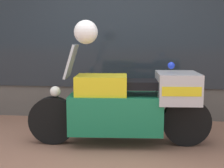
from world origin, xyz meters
TOP-DOWN VIEW (x-y plane):
  - ground_plane at (0.00, 0.00)m, footprint 60.00×60.00m
  - shop_building at (-0.39, 2.00)m, footprint 6.89×0.55m
  - window_display at (0.33, 2.03)m, footprint 5.63×0.30m
  - paramedic_motorcycle at (0.37, 0.51)m, footprint 2.38×0.70m
  - white_helmet at (-0.16, 0.47)m, footprint 0.30×0.30m

SIDE VIEW (x-z plane):
  - ground_plane at x=0.00m, z-range 0.00..0.00m
  - window_display at x=0.33m, z-range -0.46..1.34m
  - paramedic_motorcycle at x=0.37m, z-range -0.11..1.20m
  - white_helmet at x=-0.16m, z-range 1.31..1.61m
  - shop_building at x=-0.39m, z-range 0.01..3.67m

